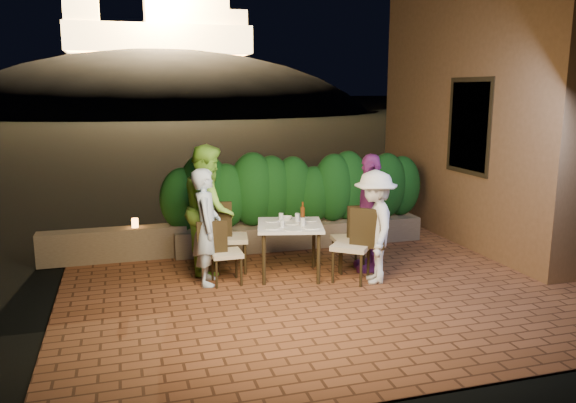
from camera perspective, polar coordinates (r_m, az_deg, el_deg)
name	(u,v)px	position (r m, az deg, el deg)	size (l,w,h in m)	color
ground	(339,295)	(7.38, 5.25, -9.40)	(400.00, 400.00, 0.00)	black
terrace_floor	(326,286)	(7.83, 3.89, -8.55)	(7.00, 6.00, 0.15)	brown
building_wall	(495,94)	(10.43, 20.26, 10.18)	(1.60, 5.00, 5.00)	brown
window_pane	(471,126)	(9.59, 18.06, 7.28)	(0.08, 1.00, 1.40)	black
window_frame	(470,126)	(9.58, 18.01, 7.29)	(0.06, 1.15, 1.55)	black
planter	(300,234)	(9.44, 1.27, -3.30)	(4.20, 0.55, 0.40)	brown
hedge	(301,190)	(9.28, 1.29, 1.18)	(4.00, 0.70, 1.10)	#113F12
parapet	(114,245)	(9.01, -17.28, -4.21)	(2.20, 0.30, 0.50)	brown
hill	(164,147)	(66.88, -12.46, 5.44)	(52.00, 40.00, 22.00)	black
fortress	(159,16)	(67.03, -13.01, 17.86)	(26.00, 8.00, 8.00)	#FFCC7A
dining_table	(290,250)	(7.88, 0.21, -4.95)	(0.89, 0.89, 0.75)	white
plate_nw	(272,228)	(7.55, -1.60, -2.69)	(0.21, 0.21, 0.01)	white
plate_sw	(272,221)	(7.95, -1.67, -1.97)	(0.21, 0.21, 0.01)	white
plate_ne	(312,227)	(7.58, 2.41, -2.64)	(0.24, 0.24, 0.01)	white
plate_se	(310,220)	(8.00, 2.22, -1.90)	(0.20, 0.20, 0.01)	white
plate_centre	(292,223)	(7.81, 0.42, -2.21)	(0.20, 0.20, 0.01)	white
plate_front	(294,229)	(7.47, 0.57, -2.83)	(0.25, 0.25, 0.01)	white
glass_nw	(282,224)	(7.59, -0.58, -2.27)	(0.06, 0.06, 0.10)	silver
glass_sw	(281,217)	(7.97, -0.71, -1.58)	(0.06, 0.06, 0.11)	silver
glass_ne	(303,222)	(7.66, 1.52, -2.10)	(0.07, 0.07, 0.11)	silver
glass_se	(297,217)	(7.94, 0.95, -1.61)	(0.07, 0.07, 0.11)	silver
beer_bottle	(303,213)	(7.77, 1.49, -1.16)	(0.06, 0.06, 0.31)	#4F260D
bowl	(286,218)	(8.04, -0.18, -1.70)	(0.17, 0.17, 0.04)	white
chair_left_front	(226,252)	(7.61, -6.29, -5.12)	(0.41, 0.41, 0.88)	black
chair_left_back	(231,237)	(8.10, -5.84, -3.56)	(0.47, 0.47, 1.02)	black
chair_right_front	(351,244)	(7.70, 6.45, -4.35)	(0.48, 0.48, 1.03)	black
chair_right_back	(348,238)	(8.20, 6.15, -3.68)	(0.44, 0.44, 0.94)	black
diner_blue	(207,227)	(7.55, -8.27, -2.56)	(0.57, 0.38, 1.57)	silver
diner_green	(209,208)	(8.08, -8.03, -0.70)	(0.89, 0.69, 1.83)	#89D642
diner_white	(375,227)	(7.65, 8.80, -2.56)	(0.99, 0.57, 1.53)	silver
diner_purple	(370,212)	(8.13, 8.32, -1.11)	(1.00, 0.41, 1.70)	#7A2870
parapet_lamp	(135,223)	(8.93, -15.29, -2.11)	(0.10, 0.10, 0.14)	orange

